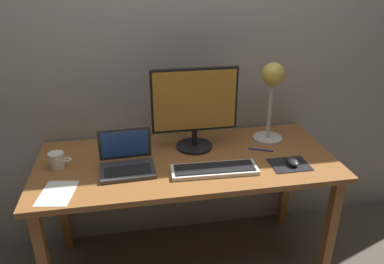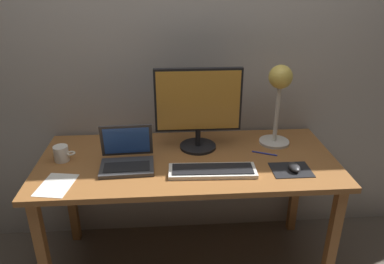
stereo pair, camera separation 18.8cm
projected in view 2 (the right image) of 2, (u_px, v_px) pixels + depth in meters
name	position (u px, v px, depth m)	size (l,w,h in m)	color
ground_plane	(188.00, 263.00, 2.30)	(4.80, 4.80, 0.00)	brown
back_wall	(183.00, 40.00, 2.13)	(4.80, 0.06, 2.60)	#A8A099
desk	(188.00, 171.00, 2.03)	(1.60, 0.70, 0.74)	#935B2D
monitor	(198.00, 105.00, 2.01)	(0.48, 0.21, 0.46)	black
keyboard_main	(212.00, 171.00, 1.86)	(0.44, 0.16, 0.03)	silver
laptop	(127.00, 154.00, 1.92)	(0.28, 0.24, 0.20)	#38383A
desk_lamp	(279.00, 90.00, 2.04)	(0.17, 0.17, 0.47)	beige
mousepad	(291.00, 170.00, 1.88)	(0.20, 0.16, 0.00)	black
mouse	(294.00, 167.00, 1.87)	(0.06, 0.10, 0.03)	#28282B
coffee_mug	(62.00, 154.00, 1.96)	(0.11, 0.08, 0.08)	white
paper_sheet_by_keyboard	(56.00, 185.00, 1.75)	(0.15, 0.21, 0.00)	white
pen	(264.00, 153.00, 2.05)	(0.01, 0.01, 0.14)	#2633A5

